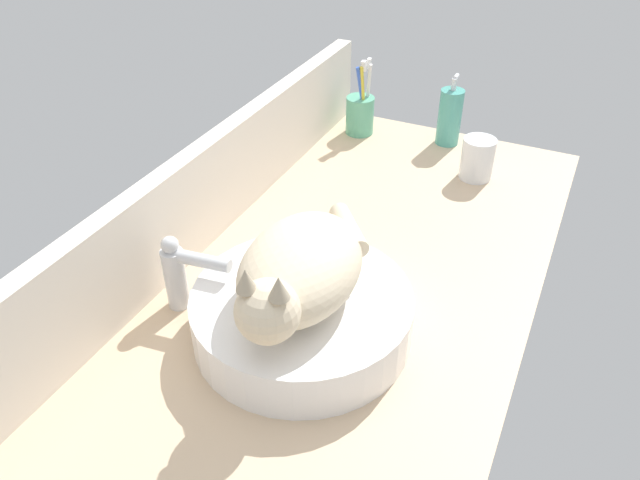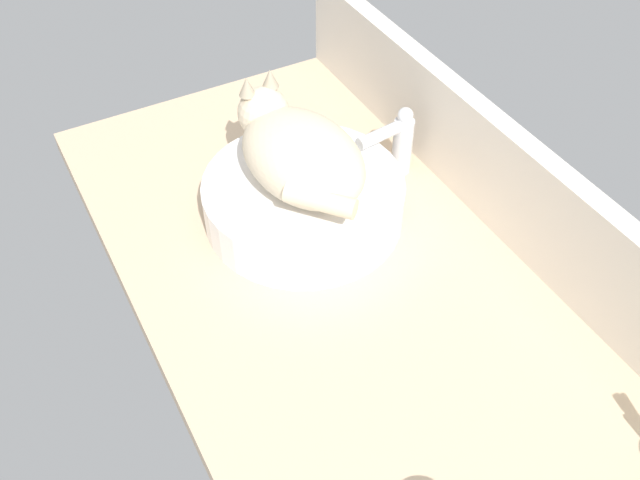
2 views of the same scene
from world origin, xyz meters
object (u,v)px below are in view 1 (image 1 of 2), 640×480
toothbrush_cup (360,113)px  faucet (180,271)px  cat (298,271)px  water_glass (477,161)px  sink_basin (302,315)px  soap_dispenser (450,117)px

toothbrush_cup → faucet: bearing=179.1°
cat → water_glass: cat is taller
cat → faucet: cat is taller
sink_basin → cat: size_ratio=1.04×
faucet → water_glass: faucet is taller
faucet → soap_dispenser: (76.14, -22.37, -0.50)cm
sink_basin → faucet: 20.71cm
sink_basin → toothbrush_cup: toothbrush_cup is taller
cat → faucet: size_ratio=2.38×
sink_basin → water_glass: water_glass is taller
sink_basin → toothbrush_cup: (69.77, 19.07, 1.33)cm
faucet → water_glass: size_ratio=1.48×
cat → toothbrush_cup: 74.16cm
sink_basin → soap_dispenser: soap_dispenser is taller
sink_basin → cat: 9.70cm
water_glass → faucet: bearing=152.4°
toothbrush_cup → water_glass: bearing=-107.2°
sink_basin → soap_dispenser: bearing=-1.6°
faucet → toothbrush_cup: (72.29, -1.20, -2.14)cm
sink_basin → water_glass: size_ratio=3.68×
sink_basin → cat: (-1.35, -0.21, 9.60)cm
cat → toothbrush_cup: size_ratio=1.73×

